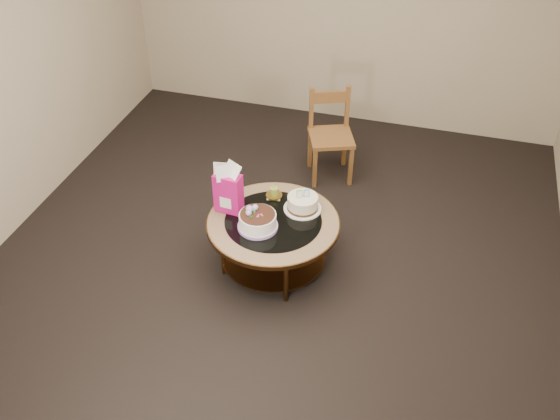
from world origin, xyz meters
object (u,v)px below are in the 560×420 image
(coffee_table, at_px, (273,228))
(decorated_cake, at_px, (257,221))
(gift_bag, at_px, (228,188))
(cream_cake, at_px, (303,203))
(dining_chair, at_px, (331,134))

(coffee_table, height_order, decorated_cake, decorated_cake)
(decorated_cake, xyz_separation_m, gift_bag, (-0.28, 0.14, 0.15))
(cream_cake, distance_m, gift_bag, 0.58)
(dining_chair, bearing_deg, decorated_cake, -120.07)
(coffee_table, xyz_separation_m, decorated_cake, (-0.09, -0.11, 0.14))
(decorated_cake, relative_size, dining_chair, 0.36)
(cream_cake, bearing_deg, gift_bag, 171.81)
(gift_bag, bearing_deg, dining_chair, 75.73)
(cream_cake, distance_m, dining_chair, 1.20)
(coffee_table, height_order, dining_chair, dining_chair)
(decorated_cake, xyz_separation_m, cream_cake, (0.27, 0.31, 0.00))
(gift_bag, xyz_separation_m, dining_chair, (0.50, 1.35, -0.23))
(coffee_table, xyz_separation_m, dining_chair, (0.14, 1.39, 0.05))
(decorated_cake, distance_m, gift_bag, 0.34)
(coffee_table, distance_m, cream_cake, 0.30)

